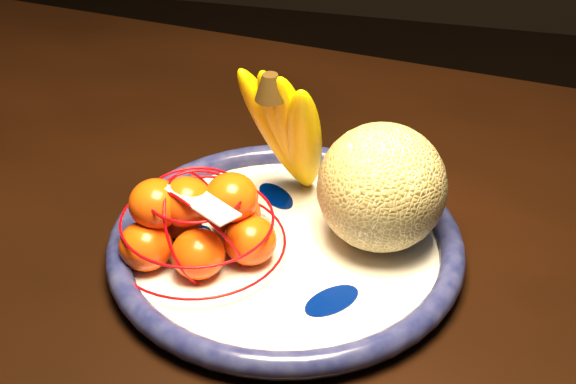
% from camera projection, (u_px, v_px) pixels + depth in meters
% --- Properties ---
extents(dining_table, '(1.51, 1.02, 0.71)m').
position_uv_depth(dining_table, '(360.00, 319.00, 0.88)').
color(dining_table, black).
rests_on(dining_table, ground).
extents(fruit_bowl, '(0.34, 0.34, 0.03)m').
position_uv_depth(fruit_bowl, '(286.00, 247.00, 0.83)').
color(fruit_bowl, white).
rests_on(fruit_bowl, dining_table).
extents(cantaloupe, '(0.12, 0.12, 0.12)m').
position_uv_depth(cantaloupe, '(382.00, 187.00, 0.81)').
color(cantaloupe, olive).
rests_on(cantaloupe, fruit_bowl).
extents(banana_bunch, '(0.10, 0.11, 0.17)m').
position_uv_depth(banana_bunch, '(291.00, 127.00, 0.85)').
color(banana_bunch, '#E0C900').
rests_on(banana_bunch, fruit_bowl).
extents(mandarin_bag, '(0.19, 0.19, 0.10)m').
position_uv_depth(mandarin_bag, '(198.00, 223.00, 0.81)').
color(mandarin_bag, '#F94700').
rests_on(mandarin_bag, fruit_bowl).
extents(price_tag, '(0.08, 0.06, 0.01)m').
position_uv_depth(price_tag, '(201.00, 201.00, 0.77)').
color(price_tag, white).
rests_on(price_tag, mandarin_bag).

